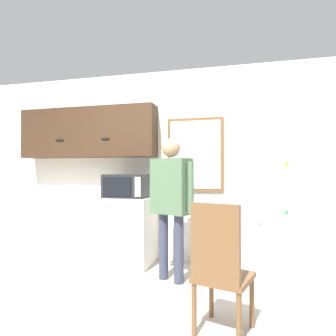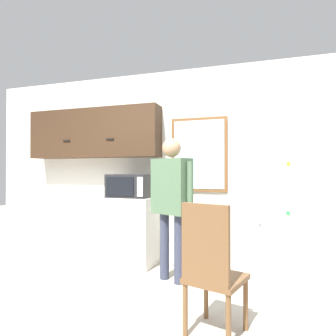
% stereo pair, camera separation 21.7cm
% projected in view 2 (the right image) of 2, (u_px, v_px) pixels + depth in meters
% --- Properties ---
extents(ground_plane, '(16.00, 16.00, 0.00)m').
position_uv_depth(ground_plane, '(97.00, 327.00, 2.42)').
color(ground_plane, '#B2A899').
extents(back_wall, '(6.00, 0.06, 2.70)m').
position_uv_depth(back_wall, '(170.00, 165.00, 4.30)').
color(back_wall, silver).
rests_on(back_wall, ground_plane).
extents(counter, '(2.08, 0.62, 0.91)m').
position_uv_depth(counter, '(87.00, 227.00, 4.33)').
color(counter, silver).
rests_on(counter, ground_plane).
extents(upper_cabinets, '(2.08, 0.32, 0.73)m').
position_uv_depth(upper_cabinets, '(94.00, 134.00, 4.50)').
color(upper_cabinets, '#3D2819').
extents(microwave, '(0.56, 0.38, 0.31)m').
position_uv_depth(microwave, '(130.00, 186.00, 4.04)').
color(microwave, '#232326').
rests_on(microwave, counter).
extents(person, '(0.57, 0.39, 1.64)m').
position_uv_depth(person, '(172.00, 194.00, 3.45)').
color(person, '#33384C').
rests_on(person, ground_plane).
extents(refrigerator, '(0.81, 0.73, 1.74)m').
position_uv_depth(refrigerator, '(280.00, 205.00, 3.47)').
color(refrigerator, silver).
rests_on(refrigerator, ground_plane).
extents(chair, '(0.51, 0.51, 1.02)m').
position_uv_depth(chair, '(211.00, 266.00, 2.26)').
color(chair, brown).
rests_on(chair, ground_plane).
extents(window, '(0.78, 0.05, 1.02)m').
position_uv_depth(window, '(199.00, 155.00, 4.13)').
color(window, brown).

